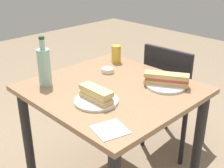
# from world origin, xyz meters

# --- Properties ---
(dining_table) EXTENTS (0.92, 0.87, 0.76)m
(dining_table) POSITION_xyz_m (0.00, 0.00, 0.63)
(dining_table) COLOR #997251
(dining_table) RESTS_ON ground
(chair_far) EXTENTS (0.42, 0.42, 0.88)m
(chair_far) POSITION_xyz_m (0.01, 0.63, 0.51)
(chair_far) COLOR black
(chair_far) RESTS_ON ground
(plate_near) EXTENTS (0.24, 0.24, 0.01)m
(plate_near) POSITION_xyz_m (0.08, -0.19, 0.77)
(plate_near) COLOR silver
(plate_near) RESTS_ON dining_table
(baguette_sandwich_near) EXTENTS (0.20, 0.07, 0.07)m
(baguette_sandwich_near) POSITION_xyz_m (0.08, -0.19, 0.81)
(baguette_sandwich_near) COLOR #DBB77A
(baguette_sandwich_near) RESTS_ON plate_near
(knife_near) EXTENTS (0.18, 0.05, 0.01)m
(knife_near) POSITION_xyz_m (0.07, -0.14, 0.78)
(knife_near) COLOR silver
(knife_near) RESTS_ON plate_near
(plate_far) EXTENTS (0.24, 0.24, 0.01)m
(plate_far) POSITION_xyz_m (0.22, 0.23, 0.77)
(plate_far) COLOR white
(plate_far) RESTS_ON dining_table
(baguette_sandwich_far) EXTENTS (0.26, 0.19, 0.07)m
(baguette_sandwich_far) POSITION_xyz_m (0.22, 0.23, 0.81)
(baguette_sandwich_far) COLOR tan
(baguette_sandwich_far) RESTS_ON plate_far
(knife_far) EXTENTS (0.17, 0.09, 0.01)m
(knife_far) POSITION_xyz_m (0.18, 0.28, 0.78)
(knife_far) COLOR silver
(knife_far) RESTS_ON plate_far
(water_bottle) EXTENTS (0.08, 0.08, 0.30)m
(water_bottle) POSITION_xyz_m (-0.30, -0.26, 0.88)
(water_bottle) COLOR #99C6B7
(water_bottle) RESTS_ON dining_table
(beer_glass) EXTENTS (0.07, 0.07, 0.12)m
(beer_glass) POSITION_xyz_m (-0.29, 0.32, 0.82)
(beer_glass) COLOR gold
(beer_glass) RESTS_ON dining_table
(olive_bowl) EXTENTS (0.08, 0.08, 0.03)m
(olive_bowl) POSITION_xyz_m (-0.18, 0.14, 0.77)
(olive_bowl) COLOR silver
(olive_bowl) RESTS_ON dining_table
(paper_napkin) EXTENTS (0.17, 0.17, 0.00)m
(paper_napkin) POSITION_xyz_m (0.32, -0.33, 0.76)
(paper_napkin) COLOR white
(paper_napkin) RESTS_ON dining_table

